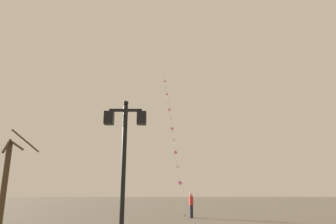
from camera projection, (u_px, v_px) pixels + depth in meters
The scene contains 5 objects.
ground_plane at pixel (181, 218), 20.95m from camera, with size 160.00×160.00×0.00m, color #756B5B.
twin_lantern_lamp_post at pixel (124, 145), 9.03m from camera, with size 1.28×0.28×4.57m.
kite_train at pixel (171, 119), 34.49m from camera, with size 1.98×18.93×18.99m.
kite_flyer at pixel (191, 205), 21.48m from camera, with size 0.28×0.62×1.71m.
bare_tree at pixel (5, 183), 12.64m from camera, with size 1.07×1.67×4.50m.
Camera 1 is at (-1.00, -2.15, 1.83)m, focal length 32.17 mm.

